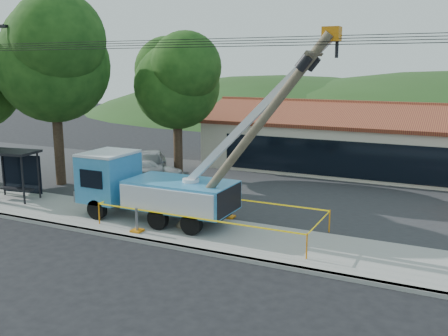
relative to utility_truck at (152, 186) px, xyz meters
name	(u,v)px	position (x,y,z in m)	size (l,w,h in m)	color
ground	(159,271)	(3.23, -4.47, -1.70)	(120.00, 120.00, 0.00)	black
curb	(190,249)	(3.23, -2.37, -1.63)	(60.00, 0.25, 0.15)	gray
sidewalk	(212,234)	(3.23, -0.47, -1.63)	(60.00, 4.00, 0.15)	gray
parking_lot	(278,192)	(3.23, 7.53, -1.65)	(60.00, 12.00, 0.10)	#28282B
strip_mall	(377,144)	(7.23, 15.51, 0.18)	(22.50, 8.53, 4.67)	beige
tree_west_near	(53,55)	(-8.77, 3.53, 5.82)	(7.56, 6.72, 10.80)	#332316
tree_lot	(177,78)	(-3.77, 8.53, 4.51)	(6.30, 5.60, 8.94)	#332316
hill_west	(281,114)	(-11.77, 50.53, -1.70)	(78.40, 56.00, 28.00)	#203B15
utility_truck	(152,186)	(0.00, 0.00, 0.00)	(11.62, 3.89, 8.10)	black
leaning_pole	(255,131)	(5.05, -0.46, 2.79)	(6.41, 1.91, 8.06)	#4E4132
bus_shelter	(14,163)	(-8.41, -0.06, 0.31)	(2.84, 2.00, 2.54)	black
caution_tape	(211,212)	(2.90, 0.08, -0.84)	(9.38, 3.32, 0.96)	orange
car_silver	(150,179)	(-5.11, 7.34, -1.70)	(1.98, 4.92, 1.68)	#9EA0A5
car_white	(149,182)	(-4.66, 6.47, -1.70)	(1.76, 4.33, 1.26)	silver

